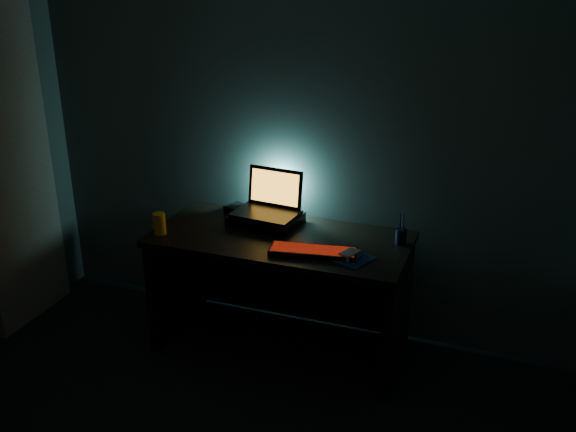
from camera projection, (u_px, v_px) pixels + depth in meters
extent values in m
cube|color=#434C47|center=(302.00, 137.00, 3.88)|extent=(3.50, 0.00, 2.50)
cube|color=black|center=(280.00, 239.00, 3.75)|extent=(1.50, 0.70, 0.04)
cube|color=black|center=(177.00, 277.00, 4.11)|extent=(0.06, 0.64, 0.71)
cube|color=black|center=(397.00, 316.00, 3.66)|extent=(0.06, 0.64, 0.71)
cube|color=black|center=(298.00, 272.00, 4.18)|extent=(1.38, 0.02, 0.65)
cube|color=beige|center=(9.00, 151.00, 3.95)|extent=(0.06, 0.65, 2.30)
cube|color=black|center=(266.00, 220.00, 3.90)|extent=(0.43, 0.34, 0.06)
cube|color=black|center=(266.00, 214.00, 3.89)|extent=(0.40, 0.30, 0.02)
cube|color=black|center=(275.00, 187.00, 3.95)|extent=(0.36, 0.08, 0.24)
cube|color=orange|center=(275.00, 188.00, 3.94)|extent=(0.32, 0.06, 0.20)
cube|color=black|center=(313.00, 251.00, 3.52)|extent=(0.50, 0.23, 0.03)
cube|color=red|center=(313.00, 249.00, 3.51)|extent=(0.47, 0.20, 0.00)
cube|color=navy|center=(350.00, 258.00, 3.47)|extent=(0.28, 0.27, 0.00)
cube|color=gray|center=(350.00, 255.00, 3.46)|extent=(0.11, 0.13, 0.03)
cylinder|color=black|center=(401.00, 236.00, 3.63)|extent=(0.08, 0.08, 0.09)
cylinder|color=yellow|center=(159.00, 224.00, 3.75)|extent=(0.09, 0.09, 0.13)
cube|color=black|center=(239.00, 210.00, 4.06)|extent=(0.19, 0.18, 0.05)
sphere|color=#FF0C07|center=(232.00, 213.00, 4.01)|extent=(0.01, 0.01, 0.01)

